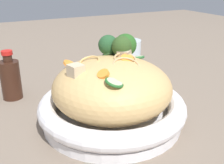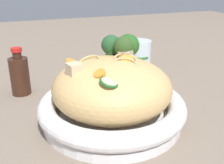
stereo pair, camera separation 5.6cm
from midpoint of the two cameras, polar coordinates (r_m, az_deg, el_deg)
The scene contains 9 objects.
ground_plane at distance 0.60m, azimuth -2.70°, elevation -8.32°, with size 3.00×3.00×0.00m, color #796959.
serving_bowl at distance 0.59m, azimuth -2.75°, elevation -5.78°, with size 0.32×0.32×0.06m.
noodle_heap at distance 0.57m, azimuth -2.84°, elevation -1.19°, with size 0.25×0.25×0.13m.
broccoli_florets at distance 0.59m, azimuth -1.22°, elevation 7.55°, with size 0.08×0.09×0.06m.
carrot_coins at distance 0.54m, azimuth -6.22°, elevation 3.46°, with size 0.15×0.13×0.04m.
zucchini_slices at distance 0.57m, azimuth -1.07°, elevation 4.23°, with size 0.18×0.16×0.03m.
chicken_chunks at distance 0.54m, azimuth -5.75°, elevation 3.94°, with size 0.06×0.15×0.03m.
soy_sauce_bottle at distance 0.75m, azimuth -22.62°, elevation 0.62°, with size 0.05×0.05×0.13m.
drinking_glass at distance 0.84m, azimuth 1.51°, elevation 4.92°, with size 0.08×0.08×0.12m.
Camera 1 is at (-0.47, 0.24, 0.30)m, focal length 43.44 mm.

